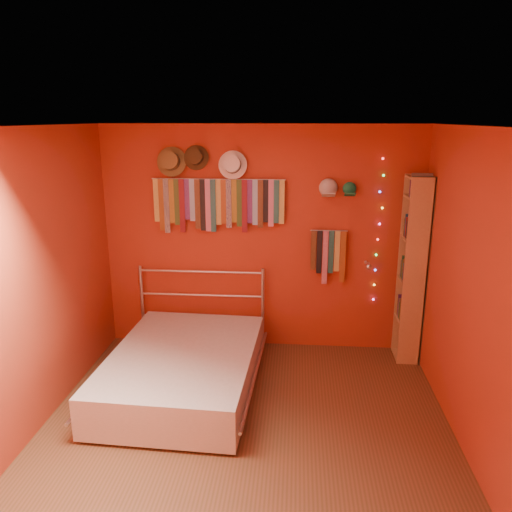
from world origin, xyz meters
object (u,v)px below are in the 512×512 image
(tie_rack, at_px, (217,202))
(bookshelf, at_px, (416,269))
(bed, at_px, (184,369))
(reading_lamp, at_px, (368,266))

(tie_rack, xyz_separation_m, bookshelf, (2.12, -0.15, -0.66))
(tie_rack, bearing_deg, bed, -100.89)
(reading_lamp, xyz_separation_m, bed, (-1.83, -0.88, -0.82))
(bookshelf, height_order, bed, bookshelf)
(bookshelf, relative_size, bed, 1.01)
(reading_lamp, relative_size, bookshelf, 0.14)
(tie_rack, relative_size, bookshelf, 0.72)
(reading_lamp, height_order, bed, reading_lamp)
(bed, bearing_deg, tie_rack, 81.60)
(reading_lamp, bearing_deg, bed, -154.37)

